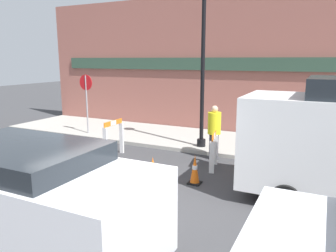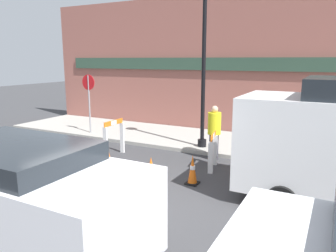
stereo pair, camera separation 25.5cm
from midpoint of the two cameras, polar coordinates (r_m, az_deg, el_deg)
ground_plane at (r=6.74m, az=-7.40°, el=-14.85°), size 60.00×60.00×0.00m
sidewalk_slab at (r=11.94m, az=9.66°, el=-2.79°), size 18.00×3.24×0.12m
storefront_facade at (r=13.20m, az=12.39°, el=10.29°), size 18.00×0.22×5.50m
streetlamp_post at (r=10.68m, az=7.01°, el=13.81°), size 0.44×0.44×5.13m
stop_sign at (r=13.14m, az=-13.07°, el=5.44°), size 0.60×0.06×2.29m
barricade_0 at (r=9.10m, az=8.63°, el=-4.12°), size 0.29×0.83×1.02m
barricade_1 at (r=10.31m, az=-8.69°, el=-1.85°), size 0.14×0.91×1.14m
traffic_cone_0 at (r=8.42m, az=-2.10°, el=-7.30°), size 0.30×0.30×0.55m
traffic_cone_1 at (r=8.69m, az=-9.43°, el=-6.27°), size 0.30×0.30×0.72m
traffic_cone_2 at (r=9.56m, az=-11.53°, el=-5.44°), size 0.30×0.30×0.48m
traffic_cone_3 at (r=8.02m, az=5.21°, el=-7.65°), size 0.30×0.30×0.73m
person_worker at (r=9.90m, az=8.77°, el=-0.92°), size 0.55×0.55×1.64m
parked_car_1 at (r=5.37m, az=-23.91°, el=-11.04°), size 4.20×1.88×1.81m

